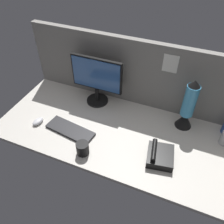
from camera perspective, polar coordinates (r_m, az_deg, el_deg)
ground_plane at (r=175.17cm, az=1.50°, el=-4.74°), size 180.00×80.00×3.00cm
cubicle_wall_back at (r=183.82cm, az=6.00°, el=9.51°), size 180.00×5.50×55.13cm
monitor at (r=185.62cm, az=-3.81°, el=8.17°), size 42.39×18.00×40.72cm
keyboard at (r=175.25cm, az=-10.24°, el=-4.39°), size 38.42×17.91×2.00cm
mouse at (r=186.68cm, az=-17.77°, el=-2.23°), size 7.47×10.55×3.40cm
mug_black_travel at (r=157.87cm, az=-7.24°, el=-8.87°), size 8.58×8.58×9.25cm
lava_lamp at (r=174.20cm, az=18.12°, el=0.91°), size 12.57×12.57×41.14cm
desk_phone at (r=158.01cm, az=11.64°, el=-10.44°), size 20.00×21.63×8.80cm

